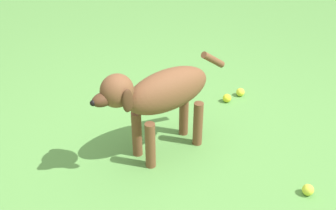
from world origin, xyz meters
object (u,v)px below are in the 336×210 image
at_px(tennis_ball_0, 308,190).
at_px(dog, 160,94).
at_px(tennis_ball_1, 227,98).
at_px(tennis_ball_2, 240,92).

bearing_deg(tennis_ball_0, dog, -87.94).
height_order(dog, tennis_ball_1, dog).
relative_size(tennis_ball_0, tennis_ball_2, 1.00).
height_order(tennis_ball_0, tennis_ball_2, same).
distance_m(dog, tennis_ball_1, 0.90).
bearing_deg(tennis_ball_2, dog, -13.97).
distance_m(tennis_ball_0, tennis_ball_2, 1.13).
bearing_deg(tennis_ball_1, tennis_ball_2, 155.16).
xyz_separation_m(dog, tennis_ball_1, (-0.79, 0.17, -0.40)).
bearing_deg(dog, tennis_ball_2, -168.21).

